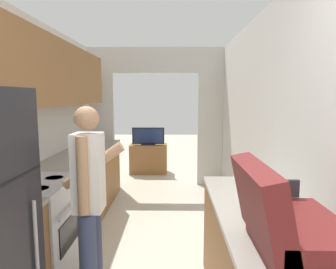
{
  "coord_description": "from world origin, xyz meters",
  "views": [
    {
      "loc": [
        0.32,
        -0.7,
        1.64
      ],
      "look_at": [
        0.26,
        2.96,
        1.17
      ],
      "focal_mm": 32.0,
      "sensor_mm": 36.0,
      "label": 1
    }
  ],
  "objects_px": {
    "book_stack": "(260,207)",
    "tv_cabinet": "(149,159)",
    "person": "(89,203)",
    "suitcase": "(286,226)",
    "television": "(148,136)",
    "range_oven": "(35,230)"
  },
  "relations": [
    {
      "from": "suitcase",
      "to": "television",
      "type": "height_order",
      "value": "suitcase"
    },
    {
      "from": "book_stack",
      "to": "tv_cabinet",
      "type": "distance_m",
      "value": 4.6
    },
    {
      "from": "television",
      "to": "tv_cabinet",
      "type": "bearing_deg",
      "value": 90.0
    },
    {
      "from": "range_oven",
      "to": "tv_cabinet",
      "type": "bearing_deg",
      "value": 79.4
    },
    {
      "from": "tv_cabinet",
      "to": "television",
      "type": "xyz_separation_m",
      "value": [
        -0.0,
        -0.04,
        0.49
      ]
    },
    {
      "from": "person",
      "to": "television",
      "type": "height_order",
      "value": "person"
    },
    {
      "from": "book_stack",
      "to": "television",
      "type": "relative_size",
      "value": 0.43
    },
    {
      "from": "person",
      "to": "tv_cabinet",
      "type": "height_order",
      "value": "person"
    },
    {
      "from": "person",
      "to": "suitcase",
      "type": "xyz_separation_m",
      "value": [
        1.16,
        -0.82,
        0.2
      ]
    },
    {
      "from": "suitcase",
      "to": "person",
      "type": "bearing_deg",
      "value": 144.64
    },
    {
      "from": "range_oven",
      "to": "television",
      "type": "relative_size",
      "value": 1.52
    },
    {
      "from": "range_oven",
      "to": "book_stack",
      "type": "height_order",
      "value": "range_oven"
    },
    {
      "from": "person",
      "to": "tv_cabinet",
      "type": "distance_m",
      "value": 4.15
    },
    {
      "from": "tv_cabinet",
      "to": "television",
      "type": "relative_size",
      "value": 1.16
    },
    {
      "from": "range_oven",
      "to": "tv_cabinet",
      "type": "height_order",
      "value": "range_oven"
    },
    {
      "from": "book_stack",
      "to": "tv_cabinet",
      "type": "bearing_deg",
      "value": 103.82
    },
    {
      "from": "book_stack",
      "to": "tv_cabinet",
      "type": "height_order",
      "value": "book_stack"
    },
    {
      "from": "television",
      "to": "range_oven",
      "type": "bearing_deg",
      "value": -100.72
    },
    {
      "from": "range_oven",
      "to": "person",
      "type": "distance_m",
      "value": 0.8
    },
    {
      "from": "person",
      "to": "television",
      "type": "relative_size",
      "value": 2.32
    },
    {
      "from": "suitcase",
      "to": "television",
      "type": "bearing_deg",
      "value": 102.17
    },
    {
      "from": "range_oven",
      "to": "suitcase",
      "type": "distance_m",
      "value": 2.2
    }
  ]
}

